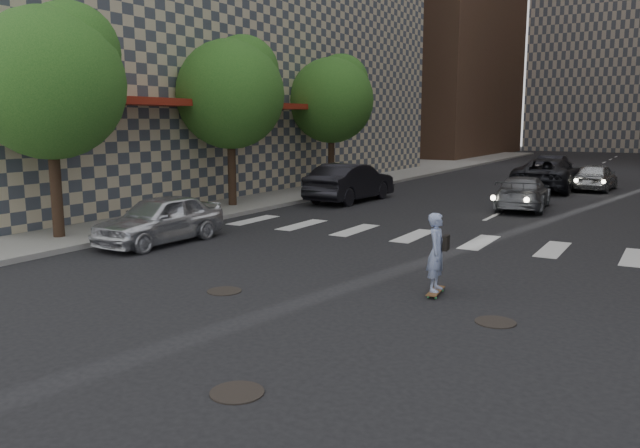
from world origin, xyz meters
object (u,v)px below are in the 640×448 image
Objects in this scene: tree_c at (334,96)px; traffic_car_a at (350,182)px; silver_sedan at (160,219)px; traffic_car_d at (596,177)px; traffic_car_c at (549,174)px; skateboarder at (437,252)px; tree_b at (233,89)px; traffic_car_b at (523,193)px; traffic_car_e at (553,166)px; tree_a at (54,77)px.

traffic_car_a is (2.95, -3.79, -3.82)m from tree_c.
silver_sedan is 22.90m from traffic_car_d.
skateboarder is at bearing 95.15° from traffic_car_c.
traffic_car_c reaches higher than silver_sedan.
traffic_car_a is at bearing 53.77° from traffic_car_c.
tree_c is 3.99× the size of skateboarder.
skateboarder is 14.75m from traffic_car_a.
tree_b is 1.00× the size of tree_c.
traffic_car_e is (-1.61, 15.37, 0.03)m from traffic_car_b.
silver_sedan is (2.64, -6.83, -3.96)m from tree_b.
traffic_car_a is at bearing -52.04° from tree_c.
tree_b is 8.32m from silver_sedan.
skateboarder reaches higher than traffic_car_b.
tree_c is 13.72m from traffic_car_d.
traffic_car_b is at bearing -166.94° from traffic_car_a.
silver_sedan is at bearing 80.79° from traffic_car_e.
silver_sedan is 14.33m from traffic_car_b.
tree_a is 1.47× the size of traffic_car_b.
tree_a reaches higher than traffic_car_e.
skateboarder is at bearing 92.88° from traffic_car_d.
tree_b is (0.00, 8.00, 0.00)m from tree_a.
tree_a is at bearing 66.22° from traffic_car_d.
tree_b is at bearing 57.65° from traffic_car_a.
silver_sedan is (2.64, 1.17, -3.96)m from tree_a.
traffic_car_c is 7.92m from traffic_car_e.
tree_c is 11.42m from traffic_car_c.
tree_b reaches higher than traffic_car_e.
skateboarder is at bearing -5.86° from silver_sedan.
traffic_car_a is 17.50m from traffic_car_e.
traffic_car_c reaches higher than traffic_car_e.
skateboarder is 28.99m from traffic_car_e.
tree_c is at bearing -20.23° from traffic_car_b.
traffic_car_c is 1.41× the size of traffic_car_e.
silver_sedan is 0.98× the size of traffic_car_e.
traffic_car_b is at bearing 28.90° from tree_b.
tree_a is 1.13× the size of traffic_car_c.
tree_c is at bearing 32.15° from traffic_car_d.
tree_a reaches higher than silver_sedan.
tree_a is at bearing 173.62° from skateboarder.
traffic_car_d is (0.28, 22.26, -0.18)m from skateboarder.
skateboarder reaches higher than traffic_car_d.
tree_a is 1.63× the size of silver_sedan.
tree_c is at bearing -49.35° from traffic_car_a.
traffic_car_d is at bearing 82.81° from skateboarder.
traffic_car_d is at bearing -106.33° from traffic_car_b.
tree_a is 8.00m from tree_b.
tree_c is 1.13× the size of traffic_car_c.
skateboarder is 0.41× the size of traffic_car_d.
traffic_car_b is (-1.30, 13.48, -0.21)m from skateboarder.
traffic_car_b is at bearing 89.06° from skateboarder.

